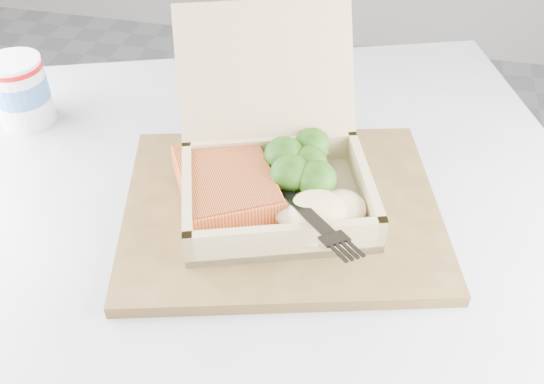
% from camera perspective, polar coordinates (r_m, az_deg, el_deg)
% --- Properties ---
extents(cafe_table, '(1.07, 1.07, 0.74)m').
position_cam_1_polar(cafe_table, '(0.80, -2.22, -14.60)').
color(cafe_table, black).
rests_on(cafe_table, floor).
extents(serving_tray, '(0.41, 0.36, 0.01)m').
position_cam_1_polar(serving_tray, '(0.68, 0.90, -1.60)').
color(serving_tray, brown).
rests_on(serving_tray, cafe_table).
extents(takeout_container, '(0.27, 0.30, 0.17)m').
position_cam_1_polar(takeout_container, '(0.67, 0.12, 3.48)').
color(takeout_container, tan).
rests_on(takeout_container, serving_tray).
extents(salmon_fillet, '(0.15, 0.16, 0.03)m').
position_cam_1_polar(salmon_fillet, '(0.67, -4.35, 0.84)').
color(salmon_fillet, orange).
rests_on(salmon_fillet, takeout_container).
extents(broccoli_pile, '(0.10, 0.10, 0.04)m').
position_cam_1_polar(broccoli_pile, '(0.68, 3.52, 2.33)').
color(broccoli_pile, '#387119').
rests_on(broccoli_pile, takeout_container).
extents(mashed_potatoes, '(0.10, 0.09, 0.04)m').
position_cam_1_polar(mashed_potatoes, '(0.63, 4.34, -1.94)').
color(mashed_potatoes, '#F5E19F').
rests_on(mashed_potatoes, takeout_container).
extents(plastic_fork, '(0.11, 0.15, 0.04)m').
position_cam_1_polar(plastic_fork, '(0.63, 2.07, -0.28)').
color(plastic_fork, black).
rests_on(plastic_fork, mashed_potatoes).
extents(paper_cup, '(0.07, 0.07, 0.09)m').
position_cam_1_polar(paper_cup, '(0.87, -22.59, 8.93)').
color(paper_cup, white).
rests_on(paper_cup, cafe_table).
extents(receipt, '(0.12, 0.14, 0.00)m').
position_cam_1_polar(receipt, '(0.85, 2.35, 7.46)').
color(receipt, white).
rests_on(receipt, cafe_table).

